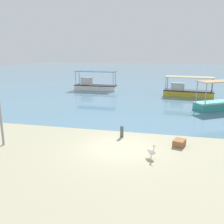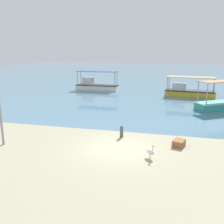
# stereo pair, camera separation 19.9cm
# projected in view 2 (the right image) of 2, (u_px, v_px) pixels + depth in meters

# --- Properties ---
(ground) EXTENTS (120.00, 120.00, 0.00)m
(ground) POSITION_uv_depth(u_px,v_px,m) (117.00, 148.00, 14.35)
(ground) COLOR tan
(harbor_water) EXTENTS (110.00, 90.00, 0.00)m
(harbor_water) POSITION_uv_depth(u_px,v_px,m) (161.00, 74.00, 59.60)
(harbor_water) COLOR slate
(harbor_water) RESTS_ON ground
(fishing_boat_outer) EXTENTS (6.03, 2.65, 2.35)m
(fishing_boat_outer) POSITION_uv_depth(u_px,v_px,m) (188.00, 91.00, 30.41)
(fishing_boat_outer) COLOR gold
(fishing_boat_outer) RESTS_ON harbor_water
(fishing_boat_near_right) EXTENTS (5.92, 1.75, 2.63)m
(fishing_boat_near_right) POSITION_uv_depth(u_px,v_px,m) (96.00, 85.00, 34.98)
(fishing_boat_near_right) COLOR white
(fishing_boat_near_right) RESTS_ON harbor_water
(pelican) EXTENTS (0.63, 0.66, 0.80)m
(pelican) POSITION_uv_depth(u_px,v_px,m) (151.00, 151.00, 12.92)
(pelican) COLOR #E0997A
(pelican) RESTS_ON ground
(mooring_bollard) EXTENTS (0.23, 0.23, 0.79)m
(mooring_bollard) POSITION_uv_depth(u_px,v_px,m) (122.00, 131.00, 16.03)
(mooring_bollard) COLOR #47474C
(mooring_bollard) RESTS_ON ground
(cargo_crate) EXTENTS (0.82, 0.94, 0.39)m
(cargo_crate) POSITION_uv_depth(u_px,v_px,m) (179.00, 143.00, 14.58)
(cargo_crate) COLOR #905B35
(cargo_crate) RESTS_ON ground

